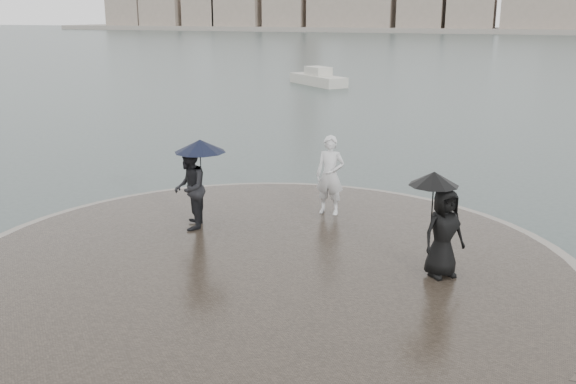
% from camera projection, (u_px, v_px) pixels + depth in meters
% --- Properties ---
extents(ground, '(400.00, 400.00, 0.00)m').
position_uv_depth(ground, '(172.00, 367.00, 9.53)').
color(ground, '#2B3835').
rests_on(ground, ground).
extents(kerb_ring, '(12.50, 12.50, 0.32)m').
position_uv_depth(kerb_ring, '(264.00, 272.00, 12.63)').
color(kerb_ring, gray).
rests_on(kerb_ring, ground).
extents(quay_tip, '(11.90, 11.90, 0.36)m').
position_uv_depth(quay_tip, '(264.00, 271.00, 12.63)').
color(quay_tip, '#2D261E').
rests_on(quay_tip, ground).
extents(statue, '(0.70, 0.46, 1.92)m').
position_uv_depth(statue, '(330.00, 175.00, 15.36)').
color(statue, silver).
rests_on(statue, quay_tip).
extents(visitor_left, '(1.33, 1.23, 2.04)m').
position_uv_depth(visitor_left, '(192.00, 178.00, 14.26)').
color(visitor_left, black).
rests_on(visitor_left, quay_tip).
extents(visitor_right, '(1.19, 1.03, 1.95)m').
position_uv_depth(visitor_right, '(441.00, 220.00, 11.69)').
color(visitor_right, black).
rests_on(visitor_right, quay_tip).
extents(far_skyline, '(260.00, 20.00, 37.00)m').
position_uv_depth(far_skyline, '(496.00, 9.00, 154.48)').
color(far_skyline, gray).
rests_on(far_skyline, ground).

